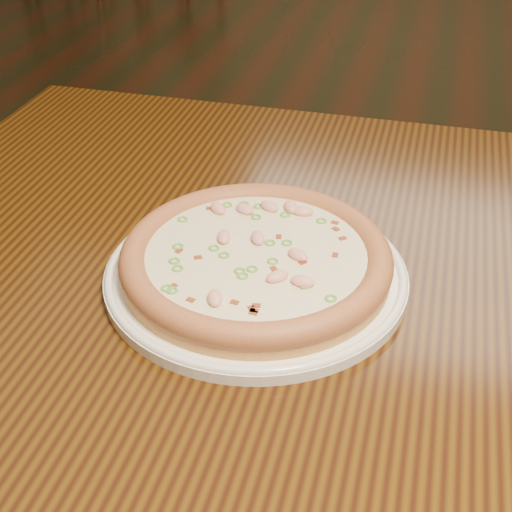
# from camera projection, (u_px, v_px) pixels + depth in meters

# --- Properties ---
(ground) EXTENTS (9.00, 9.00, 0.00)m
(ground) POSITION_uv_depth(u_px,v_px,m) (309.00, 333.00, 1.83)
(ground) COLOR black
(hero_table) EXTENTS (1.20, 0.80, 0.75)m
(hero_table) POSITION_uv_depth(u_px,v_px,m) (367.00, 339.00, 0.82)
(hero_table) COLOR black
(hero_table) RESTS_ON ground
(plate) EXTENTS (0.32, 0.32, 0.02)m
(plate) POSITION_uv_depth(u_px,v_px,m) (256.00, 273.00, 0.75)
(plate) COLOR white
(plate) RESTS_ON hero_table
(pizza) EXTENTS (0.28, 0.28, 0.03)m
(pizza) POSITION_uv_depth(u_px,v_px,m) (256.00, 258.00, 0.74)
(pizza) COLOR #C49145
(pizza) RESTS_ON plate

